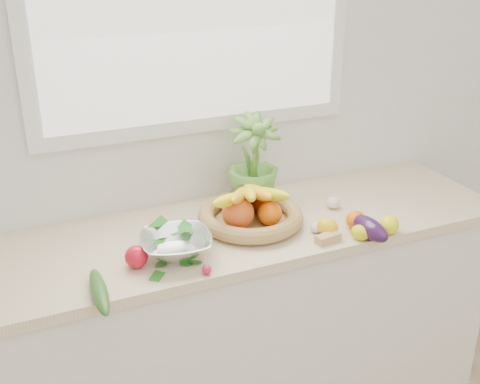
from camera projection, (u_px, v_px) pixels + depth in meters
name	position (u px, v px, depth m)	size (l,w,h in m)	color
back_wall	(196.00, 94.00, 2.35)	(4.50, 0.02, 2.70)	white
counter_cabinet	(227.00, 330.00, 2.48)	(2.20, 0.58, 0.86)	silver
countertop	(226.00, 233.00, 2.29)	(2.24, 0.62, 0.04)	beige
orange_loose	(356.00, 220.00, 2.26)	(0.07, 0.07, 0.07)	#DF6207
lemon_a	(327.00, 227.00, 2.23)	(0.07, 0.08, 0.07)	yellow
lemon_b	(390.00, 225.00, 2.24)	(0.07, 0.09, 0.07)	#FDF00D
lemon_c	(360.00, 233.00, 2.19)	(0.06, 0.07, 0.06)	#D9CC0B
apple	(136.00, 257.00, 2.01)	(0.08, 0.08, 0.08)	red
ginger	(328.00, 238.00, 2.18)	(0.10, 0.04, 0.03)	tan
garlic_a	(333.00, 203.00, 2.44)	(0.06, 0.06, 0.05)	silver
garlic_b	(273.00, 211.00, 2.38)	(0.05, 0.05, 0.04)	silver
garlic_c	(316.00, 228.00, 2.25)	(0.05, 0.05, 0.04)	beige
eggplant	(369.00, 228.00, 2.20)	(0.07, 0.19, 0.08)	#2A0F39
cucumber	(99.00, 291.00, 1.84)	(0.05, 0.27, 0.05)	#1D591A
radish	(207.00, 270.00, 1.98)	(0.03, 0.03, 0.03)	#C71842
potted_herb	(253.00, 161.00, 2.38)	(0.21, 0.21, 0.37)	#558A32
fruit_basket	(250.00, 211.00, 2.29)	(0.52, 0.52, 0.20)	tan
colander_with_spinach	(176.00, 240.00, 2.06)	(0.29, 0.29, 0.13)	silver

